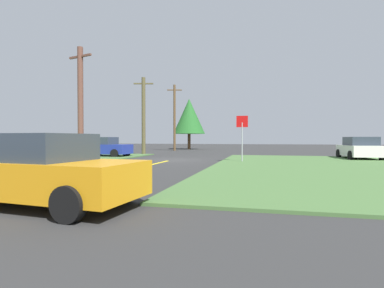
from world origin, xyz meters
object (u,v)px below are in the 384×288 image
(stop_sign, at_px, (242,130))
(car_behind_on_main_road, at_px, (39,170))
(utility_pole_far, at_px, (175,117))
(oak_tree_left, at_px, (189,116))
(utility_pole_near, at_px, (80,104))
(utility_pole_mid, at_px, (144,115))
(car_on_crossroad, at_px, (359,148))
(parked_car_near_building, at_px, (105,147))

(stop_sign, distance_m, car_behind_on_main_road, 13.82)
(utility_pole_far, relative_size, oak_tree_left, 1.16)
(stop_sign, relative_size, utility_pole_near, 0.41)
(utility_pole_near, relative_size, utility_pole_mid, 0.99)
(stop_sign, height_order, car_behind_on_main_road, stop_sign)
(utility_pole_near, bearing_deg, utility_pole_mid, 89.78)
(stop_sign, bearing_deg, car_on_crossroad, -149.54)
(parked_car_near_building, relative_size, utility_pole_mid, 0.58)
(car_behind_on_main_road, bearing_deg, stop_sign, 80.62)
(stop_sign, relative_size, car_on_crossroad, 0.70)
(parked_car_near_building, height_order, utility_pole_near, utility_pole_near)
(car_on_crossroad, bearing_deg, oak_tree_left, 41.96)
(parked_car_near_building, bearing_deg, stop_sign, -12.50)
(car_behind_on_main_road, height_order, utility_pole_far, utility_pole_far)
(stop_sign, xyz_separation_m, utility_pole_near, (-9.54, -2.77, 1.58))
(car_behind_on_main_road, height_order, utility_pole_mid, utility_pole_mid)
(car_on_crossroad, distance_m, utility_pole_near, 19.22)
(parked_car_near_building, distance_m, utility_pole_far, 13.95)
(utility_pole_near, bearing_deg, parked_car_near_building, 106.89)
(parked_car_near_building, bearing_deg, utility_pole_near, -69.38)
(utility_pole_mid, bearing_deg, oak_tree_left, 87.33)
(utility_pole_far, bearing_deg, car_on_crossroad, -34.60)
(utility_pole_far, bearing_deg, utility_pole_mid, -90.15)
(parked_car_near_building, distance_m, oak_tree_left, 18.76)
(car_behind_on_main_road, distance_m, car_on_crossroad, 21.35)
(car_behind_on_main_road, relative_size, utility_pole_mid, 0.66)
(stop_sign, relative_size, parked_car_near_building, 0.71)
(oak_tree_left, bearing_deg, utility_pole_near, -91.69)
(stop_sign, height_order, utility_pole_near, utility_pole_near)
(car_on_crossroad, relative_size, parked_car_near_building, 1.01)
(car_on_crossroad, relative_size, utility_pole_near, 0.59)
(car_on_crossroad, height_order, utility_pole_mid, utility_pole_mid)
(car_on_crossroad, height_order, oak_tree_left, oak_tree_left)
(car_behind_on_main_road, xyz_separation_m, oak_tree_left, (-5.26, 34.81, 3.76))
(utility_pole_near, distance_m, utility_pole_mid, 9.74)
(car_behind_on_main_road, bearing_deg, parked_car_near_building, 120.84)
(car_behind_on_main_road, relative_size, parked_car_near_building, 1.14)
(utility_pole_near, bearing_deg, car_behind_on_main_road, -60.39)
(stop_sign, bearing_deg, parked_car_near_building, -16.30)
(utility_pole_mid, relative_size, oak_tree_left, 1.02)
(utility_pole_far, distance_m, oak_tree_left, 4.86)
(utility_pole_near, bearing_deg, oak_tree_left, 88.31)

